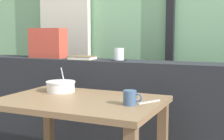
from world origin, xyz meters
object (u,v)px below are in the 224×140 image
at_px(juice_glass, 119,55).
at_px(closed_book, 82,58).
at_px(coaster_square, 119,60).
at_px(soup_bowl, 61,86).
at_px(breakfast_table, 80,117).
at_px(throw_pillow, 48,43).
at_px(fork_utensil, 149,102).
at_px(ceramic_mug, 130,98).

distance_m(juice_glass, closed_book, 0.33).
bearing_deg(coaster_square, juice_glass, 180.00).
bearing_deg(soup_bowl, juice_glass, 61.21).
distance_m(breakfast_table, throw_pillow, 1.04).
bearing_deg(fork_utensil, throw_pillow, -178.37).
xyz_separation_m(coaster_square, soup_bowl, (-0.25, -0.45, -0.15)).
xyz_separation_m(throw_pillow, fork_utensil, (1.11, -0.56, -0.32)).
height_order(coaster_square, fork_utensil, coaster_square).
distance_m(juice_glass, throw_pillow, 0.70).
xyz_separation_m(juice_glass, closed_book, (-0.33, -0.01, -0.03)).
bearing_deg(juice_glass, closed_book, -177.92).
bearing_deg(ceramic_mug, fork_utensil, 55.96).
distance_m(coaster_square, juice_glass, 0.05).
bearing_deg(throw_pillow, juice_glass, -2.39).
relative_size(coaster_square, soup_bowl, 0.49).
distance_m(coaster_square, closed_book, 0.33).
relative_size(juice_glass, soup_bowl, 0.47).
bearing_deg(closed_book, soup_bowl, -80.06).
relative_size(juice_glass, fork_utensil, 0.57).
distance_m(coaster_square, soup_bowl, 0.54).
xyz_separation_m(coaster_square, ceramic_mug, (0.34, -0.64, -0.15)).
height_order(breakfast_table, coaster_square, coaster_square).
height_order(fork_utensil, ceramic_mug, ceramic_mug).
relative_size(closed_book, ceramic_mug, 1.91).
bearing_deg(juice_glass, coaster_square, 0.00).
bearing_deg(closed_book, throw_pillow, 173.63).
xyz_separation_m(juice_glass, throw_pillow, (-0.69, 0.03, 0.08)).
relative_size(breakfast_table, ceramic_mug, 8.86).
bearing_deg(throw_pillow, closed_book, -6.37).
relative_size(coaster_square, fork_utensil, 0.59).
distance_m(coaster_square, fork_utensil, 0.70).
height_order(closed_book, fork_utensil, closed_book).
bearing_deg(throw_pillow, ceramic_mug, -33.04).
relative_size(juice_glass, ceramic_mug, 0.85).
distance_m(breakfast_table, fork_utensil, 0.44).
bearing_deg(coaster_square, breakfast_table, -90.23).
height_order(juice_glass, soup_bowl, juice_glass).
height_order(juice_glass, ceramic_mug, juice_glass).
height_order(throw_pillow, ceramic_mug, throw_pillow).
bearing_deg(soup_bowl, coaster_square, 61.21).
bearing_deg(ceramic_mug, juice_glass, 117.96).
xyz_separation_m(breakfast_table, soup_bowl, (-0.25, 0.16, 0.15)).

